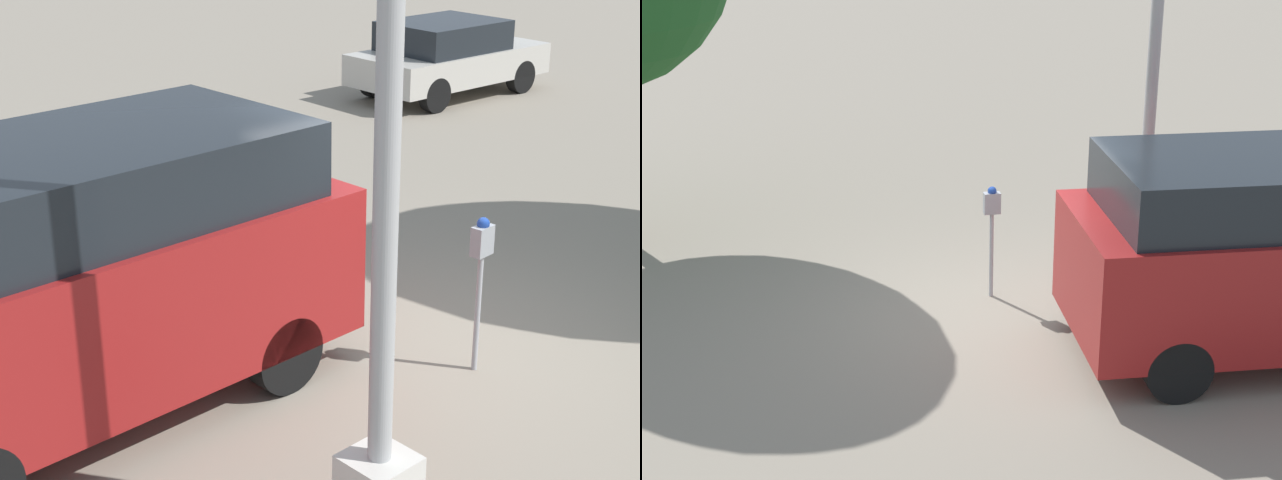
% 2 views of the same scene
% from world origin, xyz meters
% --- Properties ---
extents(ground_plane, '(80.00, 80.00, 0.00)m').
position_xyz_m(ground_plane, '(0.00, 0.00, 0.00)').
color(ground_plane, gray).
extents(parking_meter_near, '(0.21, 0.12, 1.43)m').
position_xyz_m(parking_meter_near, '(0.04, 0.50, 1.05)').
color(parking_meter_near, '#9E9EA3').
rests_on(parking_meter_near, ground).
extents(lamp_post, '(0.44, 0.44, 6.30)m').
position_xyz_m(lamp_post, '(2.23, 1.43, 2.09)').
color(lamp_post, beige).
rests_on(lamp_post, ground).
extents(parked_van, '(4.47, 2.09, 2.25)m').
position_xyz_m(parked_van, '(2.85, -1.28, 1.21)').
color(parked_van, maroon).
rests_on(parked_van, ground).
extents(car_distant, '(3.88, 1.90, 1.40)m').
position_xyz_m(car_distant, '(-7.86, -6.55, 0.74)').
color(car_distant, '#B7B2A8').
rests_on(car_distant, ground).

